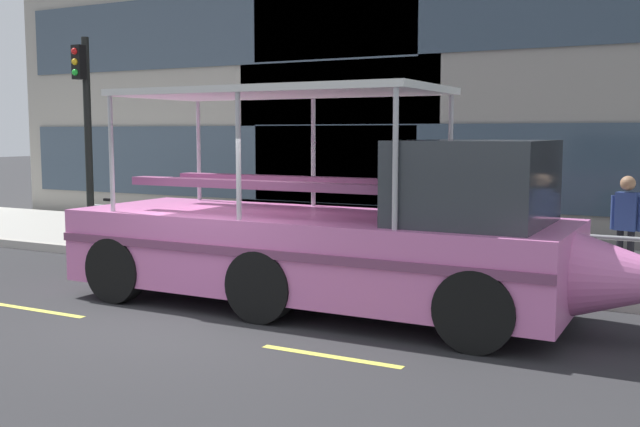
% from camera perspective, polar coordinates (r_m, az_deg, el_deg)
% --- Properties ---
extents(ground_plane, '(120.00, 120.00, 0.00)m').
position_cam_1_polar(ground_plane, '(10.64, -8.85, -7.88)').
color(ground_plane, '#2B2B2D').
extents(sidewalk, '(32.00, 4.80, 0.18)m').
position_cam_1_polar(sidewalk, '(15.38, 3.70, -3.09)').
color(sidewalk, '#A8A59E').
rests_on(sidewalk, ground_plane).
extents(curb_edge, '(32.00, 0.18, 0.18)m').
position_cam_1_polar(curb_edge, '(13.18, -0.74, -4.65)').
color(curb_edge, '#B2ADA3').
rests_on(curb_edge, ground_plane).
extents(lane_centreline, '(25.80, 0.12, 0.01)m').
position_cam_1_polar(lane_centreline, '(10.02, -11.67, -8.81)').
color(lane_centreline, '#DBD64C').
rests_on(lane_centreline, ground_plane).
extents(curb_guardrail, '(12.59, 0.09, 0.87)m').
position_cam_1_polar(curb_guardrail, '(13.01, 3.15, -1.82)').
color(curb_guardrail, gray).
rests_on(curb_guardrail, sidewalk).
extents(traffic_light_pole, '(0.24, 0.46, 4.44)m').
position_cam_1_polar(traffic_light_pole, '(16.93, -17.58, 6.89)').
color(traffic_light_pole, black).
rests_on(traffic_light_pole, sidewalk).
extents(leaned_bicycle, '(1.74, 0.46, 0.96)m').
position_cam_1_polar(leaned_bicycle, '(16.86, -15.42, -0.88)').
color(leaned_bicycle, black).
rests_on(leaned_bicycle, sidewalk).
extents(duck_tour_boat, '(9.31, 2.54, 3.23)m').
position_cam_1_polar(duck_tour_boat, '(10.68, 1.95, -1.92)').
color(duck_tour_boat, pink).
rests_on(duck_tour_boat, ground_plane).
extents(pedestrian_near_bow, '(0.49, 0.25, 1.72)m').
position_cam_1_polar(pedestrian_near_bow, '(12.69, 22.49, -0.39)').
color(pedestrian_near_bow, black).
rests_on(pedestrian_near_bow, sidewalk).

